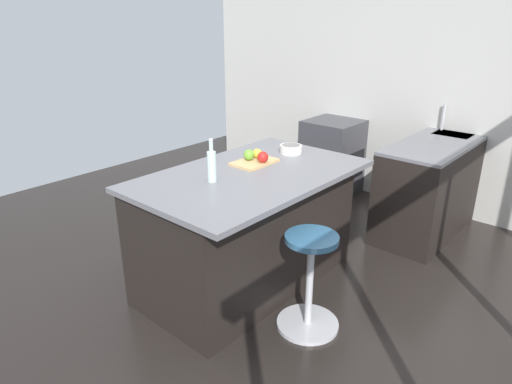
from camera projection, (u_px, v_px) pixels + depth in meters
name	position (u px, v px, depth m)	size (l,w,h in m)	color
ground_plane	(238.00, 293.00, 3.62)	(7.15, 7.15, 0.00)	black
interior_partition_left	(406.00, 80.00, 5.02)	(0.12, 5.50, 2.77)	beige
sink_cabinet	(441.00, 179.00, 4.71)	(1.93, 0.60, 1.20)	black
oven_range	(332.00, 157.00, 5.52)	(0.60, 0.61, 0.89)	#38383D
kitchen_island	(247.00, 227.00, 3.63)	(1.79, 1.10, 0.96)	black
stool_by_window	(309.00, 285.00, 3.12)	(0.44, 0.44, 0.72)	#B7B7BC
cutting_board	(255.00, 162.00, 3.63)	(0.36, 0.24, 0.02)	tan
apple_green	(249.00, 155.00, 3.64)	(0.09, 0.09, 0.09)	#609E2D
apple_red	(263.00, 157.00, 3.58)	(0.09, 0.09, 0.09)	red
apple_yellow	(257.00, 153.00, 3.69)	(0.08, 0.08, 0.08)	gold
water_bottle	(212.00, 165.00, 3.20)	(0.06, 0.06, 0.31)	silver
fruit_bowl	(291.00, 149.00, 3.89)	(0.19, 0.19, 0.07)	silver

